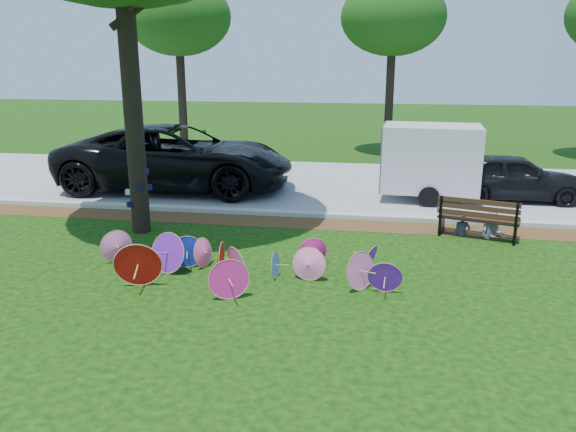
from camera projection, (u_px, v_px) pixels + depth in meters
name	position (u px, v px, depth m)	size (l,w,h in m)	color
ground	(244.00, 291.00, 10.38)	(90.00, 90.00, 0.00)	black
mulch_strip	(284.00, 222.00, 14.65)	(90.00, 1.00, 0.01)	#472D16
curb	(289.00, 213.00, 15.30)	(90.00, 0.30, 0.12)	#B7B5AD
street	(308.00, 183.00, 19.26)	(90.00, 8.00, 0.01)	gray
parasol_pile	(233.00, 260.00, 10.87)	(6.13, 2.18, 0.91)	pink
black_van	(177.00, 158.00, 18.12)	(3.45, 7.47, 2.08)	black
dark_pickup	(513.00, 177.00, 16.82)	(1.66, 4.12, 1.40)	black
cargo_trailer	(431.00, 158.00, 16.66)	(2.79, 1.77, 2.55)	silver
park_bench	(479.00, 217.00, 13.35)	(1.89, 0.72, 0.99)	black
person_left	(464.00, 214.00, 13.44)	(0.39, 0.25, 1.06)	#343848
person_right	(494.00, 213.00, 13.31)	(0.59, 0.46, 1.22)	#B8B8C1
bg_trees	(394.00, 17.00, 22.86)	(22.17, 5.96, 7.40)	black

